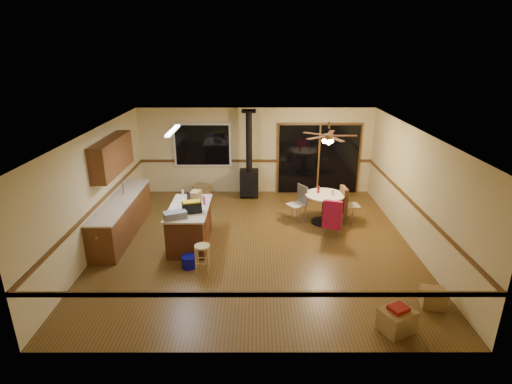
{
  "coord_description": "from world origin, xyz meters",
  "views": [
    {
      "loc": [
        -0.01,
        -8.24,
        4.26
      ],
      "look_at": [
        0.0,
        0.3,
        1.15
      ],
      "focal_mm": 28.0,
      "sensor_mm": 36.0,
      "label": 1
    }
  ],
  "objects_px": {
    "bar_stool": "(203,258)",
    "box_under_window": "(202,190)",
    "dining_table": "(324,203)",
    "chair_right": "(345,200)",
    "chair_left": "(300,199)",
    "chair_near": "(332,215)",
    "box_corner_b": "(433,298)",
    "toolbox_black": "(192,207)",
    "kitchen_island": "(190,225)",
    "box_corner_a": "(397,320)",
    "toolbox_grey": "(175,215)",
    "blue_bucket": "(189,262)",
    "wood_stove": "(249,174)"
  },
  "relations": [
    {
      "from": "toolbox_black",
      "to": "toolbox_grey",
      "type": "bearing_deg",
      "value": -134.5
    },
    {
      "from": "blue_bucket",
      "to": "chair_right",
      "type": "height_order",
      "value": "chair_right"
    },
    {
      "from": "toolbox_grey",
      "to": "chair_near",
      "type": "height_order",
      "value": "toolbox_grey"
    },
    {
      "from": "toolbox_black",
      "to": "chair_right",
      "type": "xyz_separation_m",
      "value": [
        3.63,
        1.48,
        -0.42
      ]
    },
    {
      "from": "toolbox_black",
      "to": "box_under_window",
      "type": "height_order",
      "value": "toolbox_black"
    },
    {
      "from": "blue_bucket",
      "to": "dining_table",
      "type": "bearing_deg",
      "value": 35.51
    },
    {
      "from": "box_under_window",
      "to": "toolbox_grey",
      "type": "bearing_deg",
      "value": -90.76
    },
    {
      "from": "chair_near",
      "to": "blue_bucket",
      "type": "bearing_deg",
      "value": -156.94
    },
    {
      "from": "box_corner_a",
      "to": "box_corner_b",
      "type": "bearing_deg",
      "value": 37.22
    },
    {
      "from": "bar_stool",
      "to": "dining_table",
      "type": "bearing_deg",
      "value": 39.94
    },
    {
      "from": "toolbox_black",
      "to": "chair_near",
      "type": "height_order",
      "value": "toolbox_black"
    },
    {
      "from": "bar_stool",
      "to": "chair_left",
      "type": "bearing_deg",
      "value": 48.76
    },
    {
      "from": "blue_bucket",
      "to": "box_under_window",
      "type": "height_order",
      "value": "box_under_window"
    },
    {
      "from": "dining_table",
      "to": "toolbox_black",
      "type": "bearing_deg",
      "value": -155.06
    },
    {
      "from": "box_under_window",
      "to": "box_corner_b",
      "type": "relative_size",
      "value": 1.16
    },
    {
      "from": "chair_left",
      "to": "box_corner_a",
      "type": "distance_m",
      "value": 4.47
    },
    {
      "from": "blue_bucket",
      "to": "chair_left",
      "type": "xyz_separation_m",
      "value": [
        2.49,
        2.37,
        0.46
      ]
    },
    {
      "from": "kitchen_island",
      "to": "box_corner_a",
      "type": "height_order",
      "value": "kitchen_island"
    },
    {
      "from": "kitchen_island",
      "to": "chair_near",
      "type": "xyz_separation_m",
      "value": [
        3.28,
        0.28,
        0.14
      ]
    },
    {
      "from": "chair_right",
      "to": "box_corner_a",
      "type": "xyz_separation_m",
      "value": [
        -0.02,
        -4.2,
        -0.41
      ]
    },
    {
      "from": "toolbox_grey",
      "to": "box_corner_a",
      "type": "distance_m",
      "value": 4.66
    },
    {
      "from": "wood_stove",
      "to": "bar_stool",
      "type": "xyz_separation_m",
      "value": [
        -0.87,
        -4.24,
        -0.45
      ]
    },
    {
      "from": "blue_bucket",
      "to": "kitchen_island",
      "type": "bearing_deg",
      "value": 96.93
    },
    {
      "from": "toolbox_grey",
      "to": "dining_table",
      "type": "distance_m",
      "value": 3.87
    },
    {
      "from": "chair_right",
      "to": "chair_left",
      "type": "bearing_deg",
      "value": 174.01
    },
    {
      "from": "wood_stove",
      "to": "dining_table",
      "type": "relative_size",
      "value": 2.55
    },
    {
      "from": "box_corner_a",
      "to": "box_under_window",
      "type": "bearing_deg",
      "value": 122.33
    },
    {
      "from": "box_corner_a",
      "to": "toolbox_grey",
      "type": "bearing_deg",
      "value": 148.44
    },
    {
      "from": "bar_stool",
      "to": "dining_table",
      "type": "height_order",
      "value": "dining_table"
    },
    {
      "from": "chair_near",
      "to": "dining_table",
      "type": "bearing_deg",
      "value": 92.88
    },
    {
      "from": "toolbox_grey",
      "to": "box_under_window",
      "type": "relative_size",
      "value": 1.01
    },
    {
      "from": "kitchen_island",
      "to": "wood_stove",
      "type": "height_order",
      "value": "wood_stove"
    },
    {
      "from": "toolbox_grey",
      "to": "toolbox_black",
      "type": "xyz_separation_m",
      "value": [
        0.3,
        0.31,
        0.04
      ]
    },
    {
      "from": "box_under_window",
      "to": "chair_right",
      "type": "bearing_deg",
      "value": -26.17
    },
    {
      "from": "toolbox_black",
      "to": "blue_bucket",
      "type": "relative_size",
      "value": 1.36
    },
    {
      "from": "box_corner_b",
      "to": "chair_near",
      "type": "bearing_deg",
      "value": 116.19
    },
    {
      "from": "box_under_window",
      "to": "blue_bucket",
      "type": "bearing_deg",
      "value": -86.34
    },
    {
      "from": "box_corner_a",
      "to": "blue_bucket",
      "type": "bearing_deg",
      "value": 151.59
    },
    {
      "from": "box_corner_b",
      "to": "chair_left",
      "type": "bearing_deg",
      "value": 118.01
    },
    {
      "from": "blue_bucket",
      "to": "chair_left",
      "type": "distance_m",
      "value": 3.47
    },
    {
      "from": "bar_stool",
      "to": "box_under_window",
      "type": "height_order",
      "value": "bar_stool"
    },
    {
      "from": "blue_bucket",
      "to": "toolbox_black",
      "type": "bearing_deg",
      "value": 90.92
    },
    {
      "from": "toolbox_grey",
      "to": "blue_bucket",
      "type": "bearing_deg",
      "value": -55.47
    },
    {
      "from": "bar_stool",
      "to": "box_corner_b",
      "type": "height_order",
      "value": "bar_stool"
    },
    {
      "from": "kitchen_island",
      "to": "bar_stool",
      "type": "relative_size",
      "value": 2.96
    },
    {
      "from": "kitchen_island",
      "to": "chair_right",
      "type": "relative_size",
      "value": 2.4
    },
    {
      "from": "bar_stool",
      "to": "chair_right",
      "type": "height_order",
      "value": "chair_right"
    },
    {
      "from": "bar_stool",
      "to": "box_corner_b",
      "type": "xyz_separation_m",
      "value": [
        4.15,
        -1.17,
        -0.12
      ]
    },
    {
      "from": "toolbox_black",
      "to": "chair_left",
      "type": "relative_size",
      "value": 0.75
    },
    {
      "from": "kitchen_island",
      "to": "box_under_window",
      "type": "xyz_separation_m",
      "value": [
        -0.14,
        3.1,
        -0.27
      ]
    }
  ]
}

